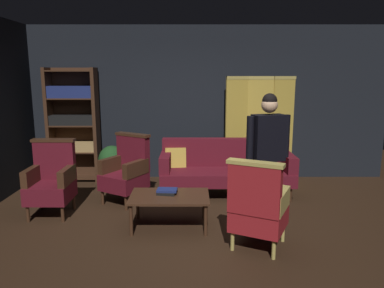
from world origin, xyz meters
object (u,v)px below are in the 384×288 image
(book_black_cloth, at_px, (167,192))
(folding_screen, at_px, (259,127))
(velvet_couch, at_px, (226,166))
(coffee_table, at_px, (169,199))
(armchair_wing_left, at_px, (51,180))
(potted_plant, at_px, (112,164))
(armchair_gilt_accent, at_px, (257,207))
(book_navy_cloth, at_px, (167,190))
(armchair_wing_right, at_px, (126,171))
(bookshelf, at_px, (73,122))
(standing_figure, at_px, (267,148))

(book_black_cloth, bearing_deg, folding_screen, 53.59)
(velvet_couch, relative_size, coffee_table, 2.12)
(armchair_wing_left, height_order, book_black_cloth, armchair_wing_left)
(velvet_couch, xyz_separation_m, potted_plant, (-1.91, 0.23, -0.02))
(armchair_gilt_accent, distance_m, book_navy_cloth, 1.23)
(folding_screen, relative_size, book_navy_cloth, 7.42)
(folding_screen, xyz_separation_m, armchair_wing_right, (-2.24, -1.25, -0.50))
(armchair_wing_right, distance_m, book_navy_cloth, 1.11)
(bookshelf, distance_m, velvet_couch, 2.87)
(coffee_table, distance_m, book_navy_cloth, 0.12)
(armchair_wing_right, relative_size, book_black_cloth, 4.47)
(armchair_wing_left, relative_size, book_black_cloth, 4.47)
(armchair_gilt_accent, distance_m, potted_plant, 3.00)
(armchair_wing_left, bearing_deg, book_navy_cloth, -13.15)
(armchair_wing_left, xyz_separation_m, book_navy_cloth, (1.63, -0.38, -0.02))
(armchair_gilt_accent, relative_size, book_navy_cloth, 4.06)
(bookshelf, distance_m, armchair_wing_right, 1.73)
(coffee_table, height_order, potted_plant, potted_plant)
(book_black_cloth, bearing_deg, coffee_table, -63.11)
(armchair_gilt_accent, bearing_deg, book_navy_cloth, 148.11)
(folding_screen, relative_size, book_black_cloth, 8.17)
(velvet_couch, bearing_deg, folding_screen, 50.82)
(bookshelf, height_order, standing_figure, bookshelf)
(folding_screen, height_order, standing_figure, folding_screen)
(bookshelf, xyz_separation_m, armchair_gilt_accent, (2.87, -2.67, -0.59))
(armchair_wing_left, bearing_deg, armchair_gilt_accent, -21.10)
(armchair_gilt_accent, xyz_separation_m, book_navy_cloth, (-1.05, 0.65, -0.02))
(bookshelf, relative_size, standing_figure, 1.20)
(velvet_couch, height_order, book_black_cloth, velvet_couch)
(velvet_couch, bearing_deg, armchair_wing_right, -165.44)
(potted_plant, bearing_deg, standing_figure, -33.18)
(folding_screen, bearing_deg, armchair_wing_left, -151.37)
(armchair_gilt_accent, relative_size, potted_plant, 1.39)
(folding_screen, bearing_deg, armchair_gilt_accent, -100.56)
(folding_screen, distance_m, armchair_wing_right, 2.61)
(armchair_wing_left, relative_size, armchair_wing_right, 1.00)
(bookshelf, distance_m, standing_figure, 3.70)
(bookshelf, height_order, coffee_table, bookshelf)
(velvet_couch, xyz_separation_m, coffee_table, (-0.84, -1.35, -0.08))
(coffee_table, distance_m, armchair_wing_left, 1.73)
(folding_screen, relative_size, coffee_table, 1.90)
(armchair_wing_right, height_order, book_navy_cloth, armchair_wing_right)
(bookshelf, distance_m, book_black_cloth, 2.80)
(book_navy_cloth, bearing_deg, coffee_table, -63.11)
(folding_screen, height_order, coffee_table, folding_screen)
(folding_screen, relative_size, armchair_wing_left, 1.83)
(folding_screen, relative_size, bookshelf, 0.93)
(book_navy_cloth, bearing_deg, folding_screen, 53.59)
(standing_figure, bearing_deg, coffee_table, -176.91)
(folding_screen, distance_m, book_black_cloth, 2.69)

